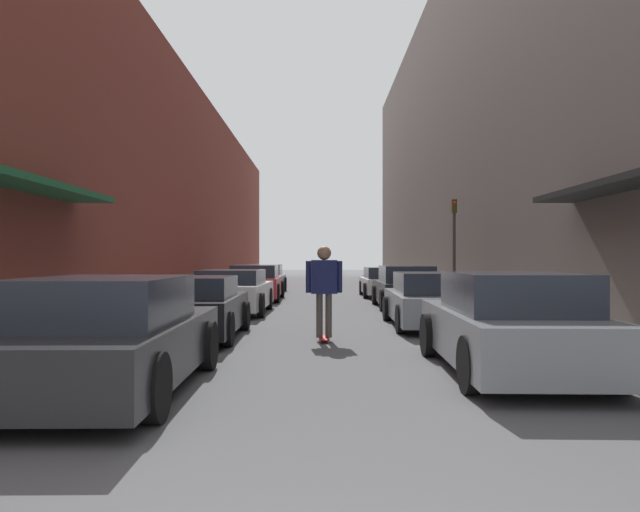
% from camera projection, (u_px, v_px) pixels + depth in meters
% --- Properties ---
extents(ground, '(117.95, 117.95, 0.00)m').
position_uv_depth(ground, '(320.00, 301.00, 23.36)').
color(ground, '#515154').
extents(curb_strip_left, '(1.80, 53.61, 0.12)m').
position_uv_depth(curb_strip_left, '(220.00, 292.00, 28.70)').
color(curb_strip_left, gray).
rests_on(curb_strip_left, ground).
extents(curb_strip_right, '(1.80, 53.61, 0.12)m').
position_uv_depth(curb_strip_right, '(419.00, 292.00, 28.73)').
color(curb_strip_right, gray).
rests_on(curb_strip_right, ground).
extents(building_row_left, '(4.90, 53.61, 9.35)m').
position_uv_depth(building_row_left, '(157.00, 192.00, 28.70)').
color(building_row_left, brown).
rests_on(building_row_left, ground).
extents(building_row_right, '(4.90, 53.61, 15.00)m').
position_uv_depth(building_row_right, '(482.00, 131.00, 28.76)').
color(building_row_right, '#564C47').
rests_on(building_row_right, ground).
extents(parked_car_left_0, '(2.03, 4.76, 1.41)m').
position_uv_depth(parked_car_left_0, '(107.00, 337.00, 7.54)').
color(parked_car_left_0, '#232326').
rests_on(parked_car_left_0, ground).
extents(parked_car_left_1, '(1.96, 4.21, 1.26)m').
position_uv_depth(parked_car_left_1, '(191.00, 308.00, 12.67)').
color(parked_car_left_1, black).
rests_on(parked_car_left_1, ground).
extents(parked_car_left_2, '(2.09, 4.46, 1.28)m').
position_uv_depth(parked_car_left_2, '(230.00, 292.00, 18.26)').
color(parked_car_left_2, silver).
rests_on(parked_car_left_2, ground).
extents(parked_car_left_3, '(2.01, 4.80, 1.36)m').
position_uv_depth(parked_car_left_3, '(254.00, 283.00, 23.94)').
color(parked_car_left_3, maroon).
rests_on(parked_car_left_3, ground).
extents(parked_car_left_4, '(1.90, 4.03, 1.32)m').
position_uv_depth(parked_car_left_4, '(263.00, 279.00, 29.26)').
color(parked_car_left_4, navy).
rests_on(parked_car_left_4, ground).
extents(parked_car_right_0, '(1.98, 4.68, 1.43)m').
position_uv_depth(parked_car_right_0, '(507.00, 325.00, 8.84)').
color(parked_car_right_0, gray).
rests_on(parked_car_right_0, ground).
extents(parked_car_right_1, '(1.95, 4.49, 1.29)m').
position_uv_depth(parked_car_right_1, '(429.00, 301.00, 14.72)').
color(parked_car_right_1, gray).
rests_on(parked_car_right_1, ground).
extents(parked_car_right_2, '(1.92, 4.47, 1.37)m').
position_uv_depth(parked_car_right_2, '(403.00, 288.00, 20.31)').
color(parked_car_right_2, black).
rests_on(parked_car_right_2, ground).
extents(parked_car_right_3, '(1.97, 4.02, 1.23)m').
position_uv_depth(parked_car_right_3, '(383.00, 282.00, 26.07)').
color(parked_car_right_3, silver).
rests_on(parked_car_right_3, ground).
extents(skateboarder, '(0.72, 0.78, 1.86)m').
position_uv_depth(skateboarder, '(322.00, 282.00, 12.20)').
color(skateboarder, '#B2231E').
rests_on(skateboarder, ground).
extents(traffic_light, '(0.16, 0.22, 3.42)m').
position_uv_depth(traffic_light, '(452.00, 239.00, 20.37)').
color(traffic_light, '#2D2D2D').
rests_on(traffic_light, curb_strip_right).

